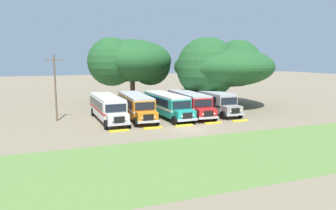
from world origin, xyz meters
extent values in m
plane|color=#84755B|center=(0.00, 0.00, 0.00)|extent=(220.00, 220.00, 0.00)
cube|color=olive|center=(0.00, -9.03, 0.00)|extent=(80.00, 11.60, 0.01)
cube|color=silver|center=(-7.03, 7.90, 1.55)|extent=(2.71, 9.26, 2.10)
cube|color=red|center=(-7.03, 7.90, 1.38)|extent=(2.74, 9.28, 0.24)
cube|color=black|center=(-5.77, 8.23, 2.05)|extent=(0.23, 8.00, 0.80)
cube|color=black|center=(-8.31, 8.17, 2.05)|extent=(0.23, 8.00, 0.80)
cube|color=beige|center=(-7.03, 7.90, 2.71)|extent=(2.63, 9.15, 0.22)
cube|color=silver|center=(-6.91, 2.60, 1.02)|extent=(2.23, 1.45, 1.05)
cube|color=black|center=(-6.89, 1.86, 1.05)|extent=(1.10, 0.13, 0.70)
cube|color=#B7B7BC|center=(-6.89, 1.82, 0.62)|extent=(2.40, 0.26, 0.24)
cube|color=black|center=(-6.92, 3.27, 2.05)|extent=(2.20, 0.11, 0.84)
cube|color=red|center=(-7.14, 12.52, 1.45)|extent=(0.90, 0.08, 1.30)
sphere|color=#EAE5C6|center=(-6.19, 1.83, 1.05)|extent=(0.20, 0.20, 0.20)
sphere|color=#EAE5C6|center=(-7.59, 1.79, 1.05)|extent=(0.20, 0.20, 0.20)
cylinder|color=black|center=(-5.71, 2.73, 0.50)|extent=(0.30, 1.01, 1.00)
cylinder|color=black|center=(-8.11, 2.67, 0.50)|extent=(0.30, 1.01, 1.00)
cylinder|color=black|center=(-5.90, 10.93, 0.50)|extent=(0.30, 1.01, 1.00)
cylinder|color=black|center=(-8.30, 10.87, 0.50)|extent=(0.30, 1.01, 1.00)
cube|color=orange|center=(-3.55, 8.06, 1.55)|extent=(2.85, 9.29, 2.10)
cube|color=white|center=(-3.55, 8.06, 1.38)|extent=(2.89, 9.31, 0.24)
cube|color=black|center=(-2.27, 8.31, 2.05)|extent=(0.35, 8.00, 0.80)
cube|color=black|center=(-4.80, 8.41, 2.05)|extent=(0.35, 8.00, 0.80)
cube|color=#B2B2B7|center=(-3.55, 8.06, 2.71)|extent=(2.77, 9.19, 0.22)
cube|color=orange|center=(-3.75, 2.77, 1.02)|extent=(2.25, 1.48, 1.05)
cube|color=black|center=(-3.78, 2.03, 1.05)|extent=(1.10, 0.14, 0.70)
cube|color=#B7B7BC|center=(-3.78, 1.99, 0.62)|extent=(2.41, 0.29, 0.24)
cube|color=black|center=(-3.73, 3.44, 2.05)|extent=(2.20, 0.15, 0.84)
cube|color=white|center=(-3.37, 12.68, 1.45)|extent=(0.90, 0.09, 1.30)
sphere|color=#EAE5C6|center=(-3.08, 1.95, 1.05)|extent=(0.20, 0.20, 0.20)
sphere|color=#EAE5C6|center=(-4.48, 2.00, 1.05)|extent=(0.20, 0.20, 0.20)
cylinder|color=black|center=(-2.55, 2.82, 0.50)|extent=(0.32, 1.01, 1.00)
cylinder|color=black|center=(-4.95, 2.91, 0.50)|extent=(0.32, 1.01, 1.00)
cylinder|color=black|center=(-2.23, 11.01, 0.50)|extent=(0.32, 1.01, 1.00)
cylinder|color=black|center=(-4.63, 11.11, 0.50)|extent=(0.32, 1.01, 1.00)
cube|color=teal|center=(0.15, 7.51, 1.55)|extent=(2.92, 9.31, 2.10)
cube|color=white|center=(0.15, 7.51, 1.38)|extent=(2.95, 9.33, 0.24)
cube|color=black|center=(1.40, 7.87, 2.05)|extent=(0.41, 7.99, 0.80)
cube|color=black|center=(-1.13, 7.75, 2.05)|extent=(0.41, 7.99, 0.80)
cube|color=beige|center=(0.15, 7.51, 2.71)|extent=(2.84, 9.20, 0.22)
cube|color=teal|center=(0.39, 2.22, 1.02)|extent=(2.26, 1.50, 1.05)
cube|color=black|center=(0.43, 1.48, 1.05)|extent=(1.10, 0.15, 0.70)
cube|color=#B7B7BC|center=(0.43, 1.44, 0.62)|extent=(2.41, 0.31, 0.24)
cube|color=black|center=(0.36, 2.88, 2.05)|extent=(2.20, 0.16, 0.84)
cube|color=white|center=(-0.07, 12.12, 1.45)|extent=(0.90, 0.10, 1.30)
sphere|color=#EAE5C6|center=(1.13, 1.46, 1.05)|extent=(0.20, 0.20, 0.20)
sphere|color=#EAE5C6|center=(-0.27, 1.39, 1.05)|extent=(0.20, 0.20, 0.20)
cylinder|color=black|center=(1.59, 2.37, 0.50)|extent=(0.33, 1.01, 1.00)
cylinder|color=black|center=(-0.81, 2.26, 0.50)|extent=(0.33, 1.01, 1.00)
cylinder|color=black|center=(1.21, 10.56, 0.50)|extent=(0.33, 1.01, 1.00)
cylinder|color=black|center=(-1.19, 10.45, 0.50)|extent=(0.33, 1.01, 1.00)
cube|color=red|center=(3.38, 7.77, 1.55)|extent=(2.90, 9.30, 2.10)
cube|color=white|center=(3.38, 7.77, 1.38)|extent=(2.93, 9.32, 0.24)
cube|color=black|center=(4.66, 8.01, 2.05)|extent=(0.39, 7.99, 0.80)
cube|color=black|center=(2.12, 8.12, 2.05)|extent=(0.39, 7.99, 0.80)
cube|color=#B2B2B7|center=(3.38, 7.77, 2.71)|extent=(2.82, 9.20, 0.22)
cube|color=red|center=(3.15, 2.47, 1.02)|extent=(2.26, 1.49, 1.05)
cube|color=black|center=(3.11, 1.73, 1.05)|extent=(1.10, 0.15, 0.70)
cube|color=#B7B7BC|center=(3.11, 1.69, 0.62)|extent=(2.41, 0.30, 0.24)
cube|color=black|center=(3.17, 3.14, 2.05)|extent=(2.20, 0.16, 0.84)
cube|color=white|center=(3.58, 12.38, 1.45)|extent=(0.90, 0.10, 1.30)
sphere|color=#EAE5C6|center=(3.81, 1.65, 1.05)|extent=(0.20, 0.20, 0.20)
sphere|color=#EAE5C6|center=(2.41, 1.72, 1.05)|extent=(0.20, 0.20, 0.20)
cylinder|color=black|center=(4.35, 2.52, 0.50)|extent=(0.32, 1.01, 1.00)
cylinder|color=black|center=(1.95, 2.63, 0.50)|extent=(0.32, 1.01, 1.00)
cylinder|color=black|center=(4.71, 10.71, 0.50)|extent=(0.32, 1.01, 1.00)
cylinder|color=black|center=(2.31, 10.82, 0.50)|extent=(0.32, 1.01, 1.00)
cube|color=#9E9993|center=(6.86, 8.34, 1.55)|extent=(2.68, 9.25, 2.10)
cube|color=#282828|center=(6.86, 8.34, 1.38)|extent=(2.71, 9.27, 0.24)
cube|color=black|center=(8.12, 8.67, 2.05)|extent=(0.19, 8.00, 0.80)
cube|color=black|center=(5.58, 8.62, 2.05)|extent=(0.19, 8.00, 0.80)
cube|color=#B2B2B7|center=(6.86, 8.34, 2.71)|extent=(2.60, 9.14, 0.22)
cube|color=#9E9993|center=(6.96, 3.04, 1.02)|extent=(2.23, 1.44, 1.05)
cube|color=black|center=(6.97, 2.31, 1.05)|extent=(1.10, 0.12, 0.70)
cube|color=#B7B7BC|center=(6.97, 2.27, 0.62)|extent=(2.40, 0.25, 0.24)
cube|color=black|center=(6.94, 3.71, 2.05)|extent=(2.20, 0.10, 0.84)
cube|color=#282828|center=(6.77, 12.96, 1.45)|extent=(0.90, 0.08, 1.30)
sphere|color=#EAE5C6|center=(7.67, 2.27, 1.05)|extent=(0.20, 0.20, 0.20)
sphere|color=#EAE5C6|center=(6.27, 2.24, 1.05)|extent=(0.20, 0.20, 0.20)
cylinder|color=black|center=(8.16, 3.17, 0.50)|extent=(0.30, 1.01, 1.00)
cylinder|color=black|center=(5.76, 3.12, 0.50)|extent=(0.30, 1.01, 1.00)
cylinder|color=black|center=(8.00, 11.37, 0.50)|extent=(0.30, 1.01, 1.00)
cylinder|color=black|center=(5.60, 11.32, 0.50)|extent=(0.30, 1.01, 1.00)
cube|color=yellow|center=(-7.04, 1.41, 0.07)|extent=(2.00, 0.36, 0.15)
cube|color=yellow|center=(-3.52, 1.41, 0.07)|extent=(2.00, 0.36, 0.15)
cube|color=yellow|center=(0.00, 1.41, 0.07)|extent=(2.00, 0.36, 0.15)
cube|color=yellow|center=(3.52, 1.41, 0.07)|extent=(2.00, 0.36, 0.15)
cube|color=yellow|center=(7.04, 1.41, 0.07)|extent=(2.00, 0.36, 0.15)
cylinder|color=brown|center=(-0.47, 21.08, 2.13)|extent=(0.79, 0.79, 4.26)
ellipsoid|color=#235628|center=(-0.47, 21.08, 6.79)|extent=(12.74, 12.00, 6.75)
sphere|color=#235628|center=(3.09, 22.58, 6.03)|extent=(6.90, 6.90, 6.90)
sphere|color=#235628|center=(-3.99, 19.99, 6.63)|extent=(7.45, 7.45, 7.45)
sphere|color=#235628|center=(-0.47, 25.14, 7.12)|extent=(6.08, 6.08, 6.08)
cylinder|color=brown|center=(11.24, 12.54, 1.84)|extent=(0.84, 0.84, 3.69)
ellipsoid|color=#235628|center=(11.24, 12.54, 5.90)|extent=(14.47, 15.75, 5.91)
sphere|color=#235628|center=(14.82, 14.05, 6.38)|extent=(7.37, 7.37, 7.37)
sphere|color=#235628|center=(7.98, 11.53, 5.81)|extent=(8.69, 8.69, 8.69)
sphere|color=#235628|center=(11.24, 16.62, 5.54)|extent=(8.37, 8.37, 8.37)
cylinder|color=brown|center=(-12.60, 9.16, 3.78)|extent=(0.20, 0.20, 7.57)
cube|color=brown|center=(-12.60, 9.16, 6.97)|extent=(1.80, 0.12, 0.12)
camera|label=1|loc=(-13.42, -28.67, 7.19)|focal=33.61mm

